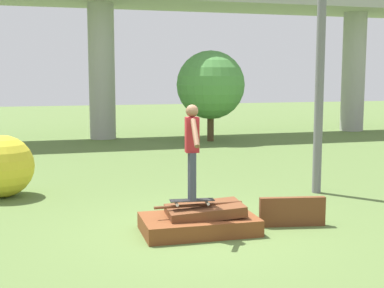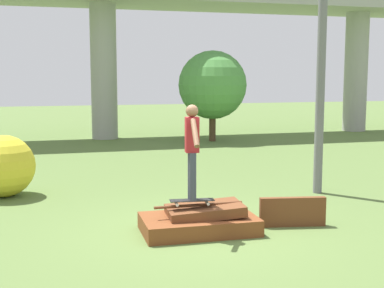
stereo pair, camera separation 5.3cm
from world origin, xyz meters
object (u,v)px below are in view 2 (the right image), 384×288
(skater, at_px, (192,145))
(bush_yellow_flowering, at_px, (4,166))
(tree_behind_left, at_px, (213,85))
(skateboard, at_px, (192,201))

(skater, height_order, bush_yellow_flowering, skater)
(tree_behind_left, bearing_deg, bush_yellow_flowering, -132.01)
(skateboard, height_order, tree_behind_left, tree_behind_left)
(skateboard, xyz_separation_m, bush_yellow_flowering, (-3.28, 3.85, 0.11))
(skateboard, bearing_deg, bush_yellow_flowering, 130.45)
(tree_behind_left, height_order, bush_yellow_flowering, tree_behind_left)
(tree_behind_left, bearing_deg, skateboard, -109.32)
(tree_behind_left, bearing_deg, skater, -109.32)
(skateboard, relative_size, bush_yellow_flowering, 0.56)
(tree_behind_left, distance_m, bush_yellow_flowering, 11.45)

